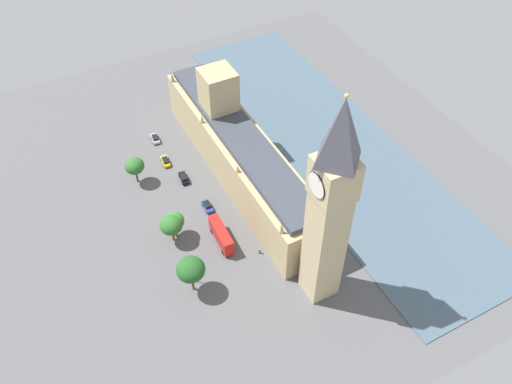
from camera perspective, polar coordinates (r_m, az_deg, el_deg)
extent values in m
plane|color=#565659|center=(146.41, -2.27, 1.54)|extent=(141.85, 141.85, 0.00)
cube|color=#475B6B|center=(158.32, 7.94, 5.25)|extent=(35.06, 127.67, 0.25)
cube|color=tan|center=(142.37, -1.62, 3.73)|extent=(13.16, 71.85, 13.48)
cube|color=tan|center=(147.30, -3.95, 8.58)|extent=(8.62, 8.62, 26.29)
cube|color=#383D47|center=(137.39, -1.69, 6.05)|extent=(10.00, 68.98, 1.60)
cone|color=tan|center=(159.34, -9.05, 12.19)|extent=(1.20, 1.20, 3.14)
cone|color=tan|center=(142.99, -5.87, 7.87)|extent=(1.20, 1.20, 2.36)
cone|color=tan|center=(128.07, -2.01, 2.51)|extent=(1.20, 1.20, 1.90)
cone|color=tan|center=(114.69, 2.77, -3.90)|extent=(1.20, 1.20, 2.98)
cube|color=tan|center=(111.76, 7.36, -5.79)|extent=(6.70, 6.70, 30.97)
cube|color=tan|center=(96.97, 8.45, 1.47)|extent=(7.37, 7.37, 8.83)
cylinder|color=silver|center=(95.29, 6.54, 0.72)|extent=(0.25, 5.09, 5.09)
torus|color=black|center=(95.29, 6.54, 0.72)|extent=(0.24, 5.33, 5.33)
cylinder|color=silver|center=(99.15, 7.23, 2.85)|extent=(5.09, 0.25, 5.09)
torus|color=black|center=(99.15, 7.23, 2.85)|extent=(5.33, 0.24, 5.33)
pyramid|color=#4C4C54|center=(89.57, 9.21, 6.53)|extent=(7.37, 7.37, 13.45)
sphere|color=gold|center=(85.26, 9.77, 10.20)|extent=(0.80, 0.80, 0.80)
cube|color=#B7B7BC|center=(160.26, -10.84, 5.67)|extent=(2.24, 4.52, 0.75)
cube|color=black|center=(159.64, -10.86, 5.81)|extent=(1.78, 2.57, 0.65)
cylinder|color=black|center=(161.46, -11.25, 5.78)|extent=(0.30, 0.70, 0.68)
cylinder|color=black|center=(161.67, -10.66, 5.95)|extent=(0.30, 0.70, 0.68)
cylinder|color=black|center=(159.33, -10.99, 5.18)|extent=(0.30, 0.70, 0.68)
cylinder|color=black|center=(159.54, -10.39, 5.35)|extent=(0.30, 0.70, 0.68)
cube|color=gold|center=(152.26, -9.75, 3.28)|extent=(2.23, 4.71, 0.75)
cube|color=black|center=(151.62, -9.76, 3.42)|extent=(1.75, 2.68, 0.65)
cylinder|color=black|center=(153.49, -10.17, 3.44)|extent=(0.31, 0.70, 0.68)
cylinder|color=black|center=(153.67, -9.58, 3.60)|extent=(0.31, 0.70, 0.68)
cylinder|color=black|center=(151.36, -9.88, 2.75)|extent=(0.31, 0.70, 0.68)
cylinder|color=black|center=(151.55, -9.29, 2.91)|extent=(0.31, 0.70, 0.68)
cube|color=black|center=(146.55, -7.80, 1.50)|extent=(2.34, 4.93, 0.75)
cube|color=black|center=(145.89, -7.80, 1.63)|extent=(1.83, 2.81, 0.65)
cylinder|color=black|center=(147.77, -8.27, 1.69)|extent=(0.32, 0.70, 0.68)
cylinder|color=black|center=(148.00, -7.64, 1.87)|extent=(0.32, 0.70, 0.68)
cylinder|color=black|center=(145.63, -7.94, 0.91)|extent=(0.32, 0.70, 0.68)
cylinder|color=black|center=(145.87, -7.30, 1.09)|extent=(0.32, 0.70, 0.68)
cube|color=navy|center=(138.43, -5.24, -1.60)|extent=(1.98, 4.37, 0.75)
cube|color=black|center=(138.05, -5.30, -1.34)|extent=(1.64, 2.46, 0.65)
cylinder|color=black|center=(138.01, -4.68, -1.97)|extent=(0.26, 0.68, 0.68)
cylinder|color=black|center=(137.64, -5.34, -2.21)|extent=(0.26, 0.68, 0.68)
cylinder|color=black|center=(139.78, -5.13, -1.21)|extent=(0.26, 0.68, 0.68)
cylinder|color=black|center=(139.41, -5.78, -1.44)|extent=(0.26, 0.68, 0.68)
cube|color=red|center=(129.52, -3.79, -4.62)|extent=(2.96, 10.60, 4.20)
cube|color=black|center=(129.46, -3.79, -4.60)|extent=(3.00, 10.20, 0.70)
cylinder|color=black|center=(133.13, -4.81, -4.24)|extent=(0.40, 1.11, 1.10)
cylinder|color=black|center=(133.60, -3.89, -3.92)|extent=(0.40, 1.11, 1.10)
cylinder|color=black|center=(128.79, -3.59, -6.53)|extent=(0.40, 1.11, 1.10)
cylinder|color=black|center=(129.27, -2.64, -6.19)|extent=(0.40, 1.11, 1.10)
cylinder|color=#336B60|center=(128.58, 0.39, -6.42)|extent=(0.63, 0.63, 1.38)
sphere|color=beige|center=(127.92, 0.40, -6.19)|extent=(0.27, 0.27, 0.27)
cube|color=#336B60|center=(128.53, 0.26, -6.39)|extent=(0.25, 0.32, 0.25)
cylinder|color=brown|center=(132.68, -8.67, -4.15)|extent=(0.56, 0.56, 3.57)
ellipsoid|color=#387533|center=(129.91, -8.84, -3.12)|extent=(5.02, 5.02, 4.27)
cylinder|color=brown|center=(147.55, -12.74, 1.66)|extent=(0.56, 0.56, 3.92)
ellipsoid|color=#2D6628|center=(144.88, -12.99, 2.77)|extent=(5.29, 5.29, 4.50)
cylinder|color=brown|center=(131.85, -8.95, -4.61)|extent=(0.56, 0.56, 3.63)
ellipsoid|color=#2D6628|center=(128.88, -9.14, -3.52)|extent=(5.59, 5.59, 4.75)
cylinder|color=brown|center=(121.88, -6.85, -9.67)|extent=(0.56, 0.56, 5.22)
ellipsoid|color=#235623|center=(117.77, -7.06, -8.30)|extent=(6.45, 6.45, 5.49)
cylinder|color=black|center=(131.75, -9.07, -3.85)|extent=(0.18, 0.18, 6.08)
sphere|color=#F2EAC6|center=(129.25, -9.24, -2.91)|extent=(0.56, 0.56, 0.56)
cylinder|color=black|center=(122.49, -6.58, -8.76)|extent=(0.18, 0.18, 6.31)
sphere|color=#F2EAC6|center=(119.71, -6.71, -7.82)|extent=(0.56, 0.56, 0.56)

